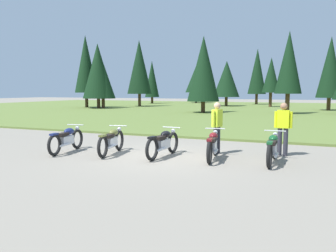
{
  "coord_description": "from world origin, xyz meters",
  "views": [
    {
      "loc": [
        4.26,
        -9.59,
        2.06
      ],
      "look_at": [
        0.0,
        0.6,
        0.9
      ],
      "focal_mm": 36.59,
      "sensor_mm": 36.0,
      "label": 1
    }
  ],
  "objects_px": {
    "rider_with_back_turned": "(283,126)",
    "motorcycle_olive": "(112,141)",
    "motorcycle_navy": "(67,139)",
    "motorcycle_maroon": "(213,145)",
    "motorcycle_black": "(163,143)",
    "motorcycle_british_green": "(273,148)",
    "rider_near_row_end": "(217,125)"
  },
  "relations": [
    {
      "from": "rider_with_back_turned",
      "to": "motorcycle_olive",
      "type": "bearing_deg",
      "value": -160.4
    },
    {
      "from": "motorcycle_navy",
      "to": "rider_with_back_turned",
      "type": "bearing_deg",
      "value": 17.58
    },
    {
      "from": "motorcycle_olive",
      "to": "motorcycle_maroon",
      "type": "bearing_deg",
      "value": 7.49
    },
    {
      "from": "motorcycle_black",
      "to": "rider_with_back_turned",
      "type": "height_order",
      "value": "rider_with_back_turned"
    },
    {
      "from": "motorcycle_navy",
      "to": "motorcycle_maroon",
      "type": "xyz_separation_m",
      "value": [
        4.81,
        0.72,
        0.0
      ]
    },
    {
      "from": "motorcycle_navy",
      "to": "motorcycle_british_green",
      "type": "relative_size",
      "value": 1.0
    },
    {
      "from": "motorcycle_navy",
      "to": "motorcycle_olive",
      "type": "distance_m",
      "value": 1.59
    },
    {
      "from": "motorcycle_navy",
      "to": "motorcycle_black",
      "type": "height_order",
      "value": "same"
    },
    {
      "from": "motorcycle_navy",
      "to": "motorcycle_maroon",
      "type": "height_order",
      "value": "same"
    },
    {
      "from": "motorcycle_black",
      "to": "rider_with_back_turned",
      "type": "bearing_deg",
      "value": 25.27
    },
    {
      "from": "motorcycle_black",
      "to": "rider_near_row_end",
      "type": "xyz_separation_m",
      "value": [
        1.39,
        1.17,
        0.51
      ]
    },
    {
      "from": "motorcycle_black",
      "to": "motorcycle_maroon",
      "type": "distance_m",
      "value": 1.53
    },
    {
      "from": "motorcycle_navy",
      "to": "rider_near_row_end",
      "type": "distance_m",
      "value": 5.0
    },
    {
      "from": "motorcycle_navy",
      "to": "motorcycle_olive",
      "type": "bearing_deg",
      "value": 10.67
    },
    {
      "from": "motorcycle_black",
      "to": "motorcycle_olive",
      "type": "bearing_deg",
      "value": -172.72
    },
    {
      "from": "motorcycle_navy",
      "to": "motorcycle_british_green",
      "type": "bearing_deg",
      "value": 7.22
    },
    {
      "from": "rider_near_row_end",
      "to": "motorcycle_british_green",
      "type": "bearing_deg",
      "value": -25.05
    },
    {
      "from": "motorcycle_black",
      "to": "rider_with_back_turned",
      "type": "distance_m",
      "value": 3.79
    },
    {
      "from": "motorcycle_maroon",
      "to": "rider_near_row_end",
      "type": "height_order",
      "value": "rider_near_row_end"
    },
    {
      "from": "motorcycle_olive",
      "to": "motorcycle_black",
      "type": "xyz_separation_m",
      "value": [
        1.73,
        0.22,
        0.0
      ]
    },
    {
      "from": "motorcycle_black",
      "to": "rider_with_back_turned",
      "type": "xyz_separation_m",
      "value": [
        3.4,
        1.6,
        0.51
      ]
    },
    {
      "from": "motorcycle_olive",
      "to": "rider_with_back_turned",
      "type": "bearing_deg",
      "value": 19.6
    },
    {
      "from": "motorcycle_maroon",
      "to": "rider_near_row_end",
      "type": "xyz_separation_m",
      "value": [
        -0.13,
        0.96,
        0.51
      ]
    },
    {
      "from": "motorcycle_navy",
      "to": "rider_near_row_end",
      "type": "relative_size",
      "value": 1.25
    },
    {
      "from": "motorcycle_navy",
      "to": "motorcycle_black",
      "type": "relative_size",
      "value": 1.0
    },
    {
      "from": "motorcycle_maroon",
      "to": "motorcycle_british_green",
      "type": "distance_m",
      "value": 1.71
    },
    {
      "from": "motorcycle_navy",
      "to": "motorcycle_olive",
      "type": "height_order",
      "value": "same"
    },
    {
      "from": "rider_near_row_end",
      "to": "rider_with_back_turned",
      "type": "xyz_separation_m",
      "value": [
        2.01,
        0.44,
        0.0
      ]
    },
    {
      "from": "rider_near_row_end",
      "to": "motorcycle_olive",
      "type": "bearing_deg",
      "value": -155.99
    },
    {
      "from": "motorcycle_olive",
      "to": "motorcycle_black",
      "type": "bearing_deg",
      "value": 7.28
    },
    {
      "from": "rider_with_back_turned",
      "to": "motorcycle_navy",
      "type": "bearing_deg",
      "value": -162.42
    },
    {
      "from": "motorcycle_navy",
      "to": "motorcycle_black",
      "type": "bearing_deg",
      "value": 8.89
    }
  ]
}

